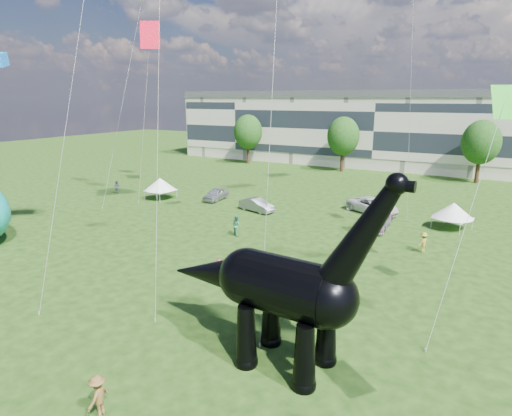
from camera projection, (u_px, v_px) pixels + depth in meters
The scene contains 13 objects.
ground at pixel (223, 352), 20.47m from camera, with size 220.00×220.00×0.00m, color #16330C.
terrace_row at pixel (382, 132), 74.99m from camera, with size 78.00×11.00×12.00m, color beige.
tree_far_left at pixel (248, 129), 77.87m from camera, with size 5.20×5.20×9.44m.
tree_mid_left at pixel (343, 133), 69.26m from camera, with size 5.20×5.20×9.44m.
tree_mid_right at pixel (482, 139), 59.69m from camera, with size 5.20×5.20×9.44m.
dinosaur_sculpture at pixel (277, 288), 18.98m from camera, with size 11.81×3.41×9.64m.
car_silver at pixel (216, 194), 50.79m from camera, with size 1.70×4.23×1.44m, color silver.
car_grey at pixel (257, 205), 45.74m from camera, with size 1.46×4.18×1.38m, color slate.
car_white at pixel (373, 206), 44.92m from camera, with size 2.71×5.87×1.63m, color silver.
car_dark at pixel (376, 219), 39.90m from camera, with size 2.29×5.64×1.64m, color #595960.
gazebo_near at pixel (453, 211), 39.36m from camera, with size 4.55×4.55×2.49m.
gazebo_left at pixel (160, 184), 51.16m from camera, with size 4.06×4.06×2.55m.
visitors at pixel (328, 242), 33.44m from camera, with size 52.04×38.93×1.84m.
Camera 1 is at (10.32, -14.95, 11.81)m, focal length 30.00 mm.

